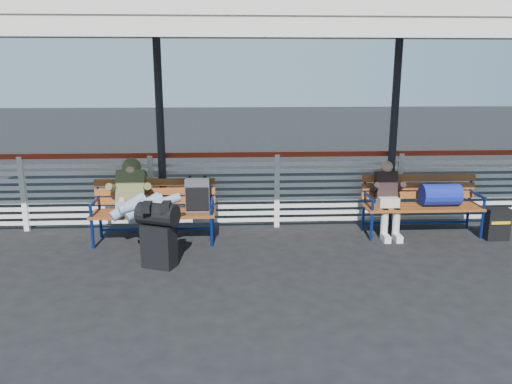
{
  "coord_description": "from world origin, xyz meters",
  "views": [
    {
      "loc": [
        -0.74,
        -5.89,
        2.48
      ],
      "look_at": [
        -0.38,
        1.0,
        0.81
      ],
      "focal_mm": 35.0,
      "sensor_mm": 36.0,
      "label": 1
    }
  ],
  "objects": [
    {
      "name": "companion_person",
      "position": [
        1.66,
        1.39,
        0.6
      ],
      "size": [
        0.32,
        0.66,
        1.15
      ],
      "color": "beige",
      "rests_on": "ground"
    },
    {
      "name": "traveler_man",
      "position": [
        -2.02,
        0.95,
        0.72
      ],
      "size": [
        0.93,
        1.63,
        0.77
      ],
      "color": "#7E96AA",
      "rests_on": "ground"
    },
    {
      "name": "canopy",
      "position": [
        -0.0,
        0.87,
        3.04
      ],
      "size": [
        12.6,
        3.6,
        3.16
      ],
      "color": "silver",
      "rests_on": "ground"
    },
    {
      "name": "fence",
      "position": [
        0.0,
        1.9,
        0.66
      ],
      "size": [
        12.08,
        0.08,
        1.24
      ],
      "color": "silver",
      "rests_on": "ground"
    },
    {
      "name": "ground",
      "position": [
        0.0,
        0.0,
        0.0
      ],
      "size": [
        60.0,
        60.0,
        0.0
      ],
      "primitive_type": "plane",
      "color": "black",
      "rests_on": "ground"
    },
    {
      "name": "bench_left",
      "position": [
        -1.64,
        1.29,
        0.61
      ],
      "size": [
        1.8,
        0.56,
        0.97
      ],
      "color": "brown",
      "rests_on": "ground"
    },
    {
      "name": "bench_right",
      "position": [
        2.33,
        1.4,
        0.59
      ],
      "size": [
        1.8,
        0.56,
        0.92
      ],
      "color": "brown",
      "rests_on": "ground"
    },
    {
      "name": "luggage_stack",
      "position": [
        -1.68,
        0.26,
        0.46
      ],
      "size": [
        0.59,
        0.47,
        0.85
      ],
      "rotation": [
        0.0,
        0.0,
        -0.4
      ],
      "color": "black",
      "rests_on": "ground"
    },
    {
      "name": "suitcase_side",
      "position": [
        3.26,
        1.09,
        0.24
      ],
      "size": [
        0.35,
        0.22,
        0.48
      ],
      "rotation": [
        0.0,
        0.0,
        0.03
      ],
      "color": "black",
      "rests_on": "ground"
    }
  ]
}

